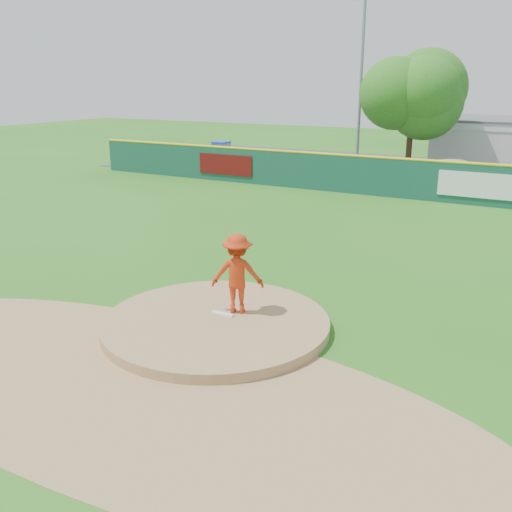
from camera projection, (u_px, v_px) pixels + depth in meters
The scene contains 12 objects.
ground at pixel (216, 328), 13.84m from camera, with size 120.00×120.00×0.00m, color #286B19.
pitchers_mound at pixel (216, 328), 13.84m from camera, with size 5.50×5.50×0.50m, color #9E774C.
pitching_rubber at pixel (222, 314), 14.01m from camera, with size 0.60×0.15×0.04m, color white.
infield_dirt_arc at pixel (134, 383), 11.34m from camera, with size 15.40×15.40×0.01m, color #9E774C.
parking_lot at pixel (446, 174), 36.38m from camera, with size 44.00×16.00×0.02m, color #38383A.
pitcher at pixel (237, 274), 13.91m from camera, with size 1.29×0.74×2.00m, color red.
van at pixel (461, 174), 31.62m from camera, with size 2.56×5.56×1.54m, color white.
fence_banners at pixel (337, 174), 30.32m from camera, with size 17.69×0.04×1.20m.
playground_slide at pixel (221, 153), 40.46m from camera, with size 1.05×2.95×1.63m.
outfield_fence at pixel (411, 178), 28.55m from camera, with size 40.00×0.14×2.07m.
deciduous_tree at pixel (413, 101), 34.30m from camera, with size 5.60×5.60×7.36m.
light_pole_left at pixel (361, 76), 37.39m from camera, with size 1.75×0.25×11.00m.
Camera 1 is at (7.03, -10.63, 5.77)m, focal length 40.00 mm.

